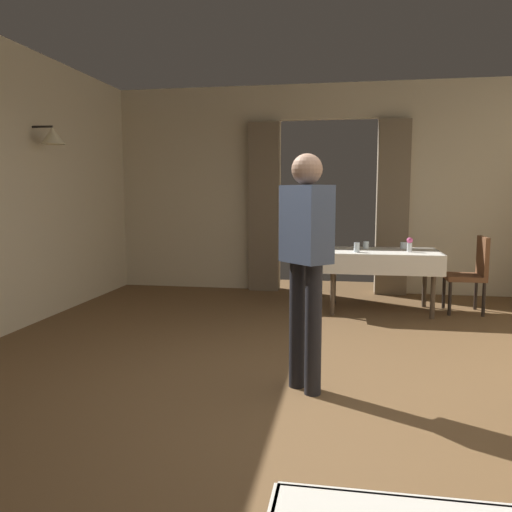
% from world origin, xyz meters
% --- Properties ---
extents(ground, '(10.08, 10.08, 0.00)m').
position_xyz_m(ground, '(0.00, 0.00, 0.00)').
color(ground, brown).
extents(wall_back, '(6.40, 0.27, 3.00)m').
position_xyz_m(wall_back, '(0.00, 4.18, 1.51)').
color(wall_back, beige).
rests_on(wall_back, ground).
extents(dining_table_mid, '(1.38, 0.88, 0.75)m').
position_xyz_m(dining_table_mid, '(0.70, 2.94, 0.66)').
color(dining_table_mid, '#4C3D2D').
rests_on(dining_table_mid, ground).
extents(chair_mid_right, '(0.44, 0.44, 0.93)m').
position_xyz_m(chair_mid_right, '(1.78, 3.03, 0.52)').
color(chair_mid_right, black).
rests_on(chair_mid_right, ground).
extents(flower_vase_mid, '(0.07, 0.07, 0.17)m').
position_xyz_m(flower_vase_mid, '(1.02, 2.84, 0.84)').
color(flower_vase_mid, silver).
rests_on(flower_vase_mid, dining_table_mid).
extents(glass_mid_b, '(0.07, 0.07, 0.12)m').
position_xyz_m(glass_mid_b, '(0.40, 2.70, 0.81)').
color(glass_mid_b, silver).
rests_on(glass_mid_b, dining_table_mid).
extents(glass_mid_c, '(0.08, 0.08, 0.09)m').
position_xyz_m(glass_mid_c, '(0.53, 3.13, 0.80)').
color(glass_mid_c, silver).
rests_on(glass_mid_c, dining_table_mid).
extents(glass_mid_d, '(0.08, 0.08, 0.08)m').
position_xyz_m(glass_mid_d, '(0.99, 3.19, 0.79)').
color(glass_mid_d, silver).
rests_on(glass_mid_d, dining_table_mid).
extents(person_waiter_by_doorway, '(0.41, 0.41, 1.72)m').
position_xyz_m(person_waiter_by_doorway, '(-0.01, 0.19, 1.02)').
color(person_waiter_by_doorway, black).
rests_on(person_waiter_by_doorway, ground).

